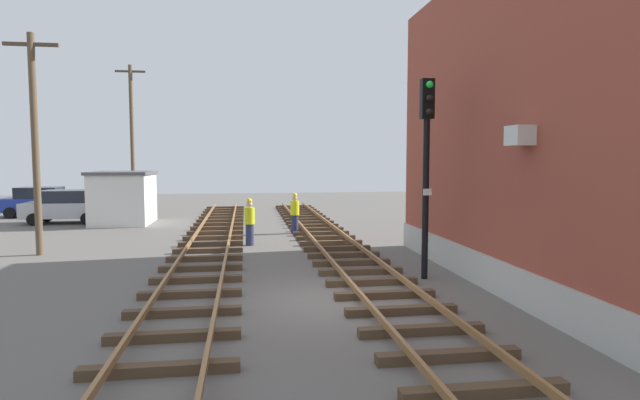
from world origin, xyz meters
The scene contains 12 objects.
ground_plane centered at (0.00, 0.00, 0.00)m, with size 80.00×80.00×0.00m, color #605B56.
track_near_building centered at (1.22, 0.00, 0.12)m, with size 2.50×48.59×0.32m.
track_centre centered at (-3.48, 0.00, 0.13)m, with size 2.50×48.59×0.32m.
signal_mast centered at (2.90, 1.84, 3.51)m, with size 0.36×0.40×5.61m.
brick_building centered at (7.32, 0.68, 4.34)m, with size 6.90×13.32×8.69m.
control_hut centered at (-8.49, 16.19, 1.39)m, with size 3.00×3.80×2.76m.
parked_car_silver centered at (-11.56, 16.85, 0.90)m, with size 4.20×2.04×1.76m.
parked_car_blue centered at (-14.19, 20.39, 0.90)m, with size 4.20×2.04×1.76m.
utility_pole_near centered at (-9.37, 7.31, 4.06)m, with size 1.80×0.24×7.74m.
utility_pole_far centered at (-9.07, 21.53, 4.80)m, with size 1.80×0.24×9.21m.
track_worker_foreground centered at (0.11, 11.28, 0.93)m, with size 0.40×0.40×1.87m.
track_worker_distant centered at (-1.96, 8.28, 0.93)m, with size 0.40×0.40×1.87m.
Camera 1 is at (-2.12, -11.87, 3.38)m, focal length 28.68 mm.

